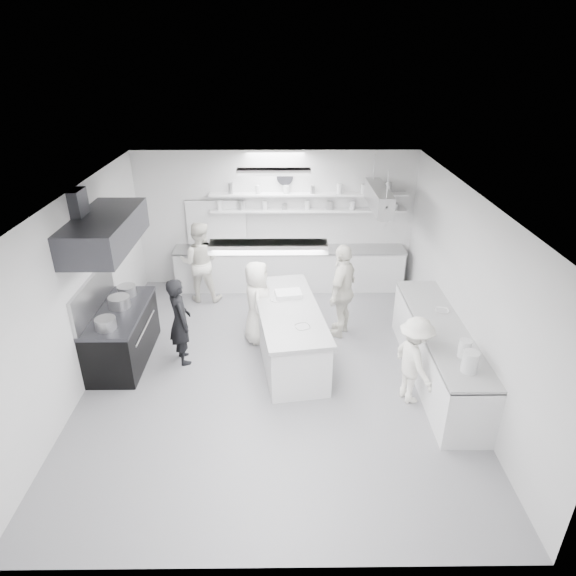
{
  "coord_description": "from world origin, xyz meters",
  "views": [
    {
      "loc": [
        0.17,
        -6.84,
        4.91
      ],
      "look_at": [
        0.24,
        0.6,
        1.26
      ],
      "focal_mm": 30.74,
      "sensor_mm": 36.0,
      "label": 1
    }
  ],
  "objects_px": {
    "prep_island": "(289,334)",
    "cook_stove": "(180,321)",
    "right_counter": "(438,353)",
    "back_counter": "(290,269)",
    "stove": "(123,336)",
    "cook_back": "(200,262)"
  },
  "relations": [
    {
      "from": "stove",
      "to": "right_counter",
      "type": "bearing_deg",
      "value": -6.52
    },
    {
      "from": "prep_island",
      "to": "cook_back",
      "type": "height_order",
      "value": "cook_back"
    },
    {
      "from": "prep_island",
      "to": "cook_stove",
      "type": "xyz_separation_m",
      "value": [
        -1.82,
        -0.09,
        0.32
      ]
    },
    {
      "from": "prep_island",
      "to": "cook_stove",
      "type": "distance_m",
      "value": 1.85
    },
    {
      "from": "right_counter",
      "to": "cook_stove",
      "type": "height_order",
      "value": "cook_stove"
    },
    {
      "from": "cook_back",
      "to": "right_counter",
      "type": "bearing_deg",
      "value": 147.39
    },
    {
      "from": "right_counter",
      "to": "prep_island",
      "type": "bearing_deg",
      "value": 165.26
    },
    {
      "from": "stove",
      "to": "prep_island",
      "type": "distance_m",
      "value": 2.85
    },
    {
      "from": "stove",
      "to": "right_counter",
      "type": "distance_m",
      "value": 5.28
    },
    {
      "from": "back_counter",
      "to": "right_counter",
      "type": "relative_size",
      "value": 1.52
    },
    {
      "from": "back_counter",
      "to": "prep_island",
      "type": "xyz_separation_m",
      "value": [
        -0.05,
        -2.77,
        -0.0
      ]
    },
    {
      "from": "back_counter",
      "to": "right_counter",
      "type": "bearing_deg",
      "value": -55.35
    },
    {
      "from": "back_counter",
      "to": "cook_stove",
      "type": "bearing_deg",
      "value": -123.24
    },
    {
      "from": "right_counter",
      "to": "cook_back",
      "type": "bearing_deg",
      "value": 146.02
    },
    {
      "from": "back_counter",
      "to": "cook_back",
      "type": "xyz_separation_m",
      "value": [
        -1.89,
        -0.55,
        0.41
      ]
    },
    {
      "from": "stove",
      "to": "cook_stove",
      "type": "distance_m",
      "value": 1.08
    },
    {
      "from": "prep_island",
      "to": "cook_back",
      "type": "xyz_separation_m",
      "value": [
        -1.83,
        2.22,
        0.41
      ]
    },
    {
      "from": "prep_island",
      "to": "right_counter",
      "type": "bearing_deg",
      "value": -23.6
    },
    {
      "from": "stove",
      "to": "prep_island",
      "type": "xyz_separation_m",
      "value": [
        2.85,
        0.03,
        0.01
      ]
    },
    {
      "from": "stove",
      "to": "back_counter",
      "type": "height_order",
      "value": "back_counter"
    },
    {
      "from": "stove",
      "to": "cook_back",
      "type": "relative_size",
      "value": 1.04
    },
    {
      "from": "right_counter",
      "to": "cook_back",
      "type": "distance_m",
      "value": 5.12
    }
  ]
}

